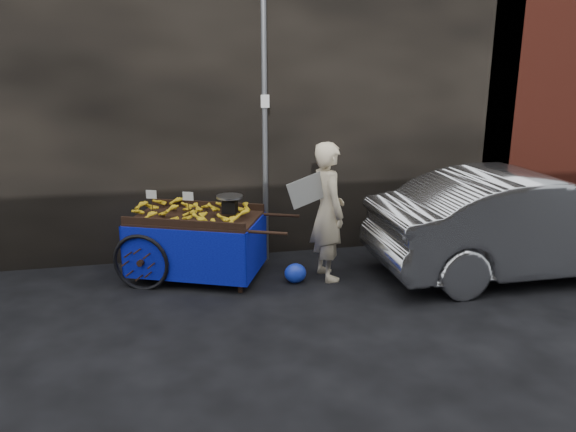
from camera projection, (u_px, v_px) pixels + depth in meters
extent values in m
plane|color=black|center=(261.00, 294.00, 7.35)|extent=(80.00, 80.00, 0.00)
cube|color=black|center=(170.00, 90.00, 8.93)|extent=(11.00, 2.00, 5.00)
cube|color=#591E14|center=(533.00, 86.00, 10.23)|extent=(3.00, 2.00, 5.00)
cylinder|color=slate|center=(265.00, 129.00, 8.10)|extent=(0.08, 0.08, 4.00)
cube|color=white|center=(265.00, 101.00, 7.94)|extent=(0.12, 0.02, 0.18)
cube|color=black|center=(196.00, 219.00, 7.74)|extent=(1.97, 1.64, 0.06)
cube|color=black|center=(208.00, 205.00, 8.19)|extent=(1.57, 0.71, 0.11)
cube|color=black|center=(182.00, 224.00, 7.25)|extent=(1.57, 0.71, 0.11)
cube|color=black|center=(240.00, 262.00, 7.31)|extent=(0.07, 0.07, 0.85)
cube|color=black|center=(256.00, 242.00, 8.11)|extent=(0.07, 0.07, 0.85)
cylinder|color=black|center=(267.00, 233.00, 7.13)|extent=(0.50, 0.25, 0.04)
cylinder|color=black|center=(281.00, 215.00, 7.93)|extent=(0.50, 0.25, 0.04)
torus|color=black|center=(141.00, 263.00, 7.44)|extent=(0.75, 0.36, 0.79)
torus|color=black|center=(174.00, 237.00, 8.52)|extent=(0.75, 0.36, 0.79)
cylinder|color=black|center=(159.00, 249.00, 7.98)|extent=(0.52, 1.11, 0.05)
cube|color=#080C98|center=(183.00, 257.00, 7.33)|extent=(1.60, 0.70, 0.72)
cube|color=#080C98|center=(210.00, 232.00, 8.35)|extent=(1.60, 0.70, 0.72)
cube|color=#080C98|center=(140.00, 240.00, 8.00)|extent=(0.45, 1.02, 0.72)
cube|color=#080C98|center=(257.00, 248.00, 7.67)|extent=(0.45, 1.02, 0.72)
cube|color=black|center=(230.00, 207.00, 7.65)|extent=(0.23, 0.21, 0.17)
cylinder|color=silver|center=(229.00, 197.00, 7.61)|extent=(0.47, 0.47, 0.03)
cube|color=white|center=(151.00, 194.00, 7.64)|extent=(0.14, 0.07, 0.12)
cube|color=white|center=(188.00, 196.00, 7.55)|extent=(0.14, 0.07, 0.12)
imported|color=beige|center=(328.00, 211.00, 7.69)|extent=(0.54, 0.75, 1.92)
cube|color=#B1B3AC|center=(307.00, 190.00, 7.45)|extent=(0.59, 0.08, 0.50)
ellipsoid|color=blue|center=(295.00, 273.00, 7.71)|extent=(0.31, 0.24, 0.28)
imported|color=#B8BAC0|center=(530.00, 223.00, 7.92)|extent=(4.51, 1.57, 1.48)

